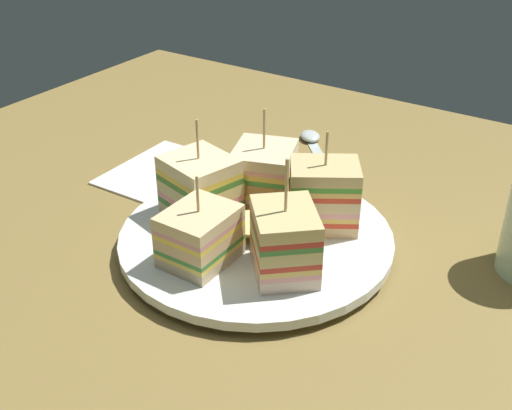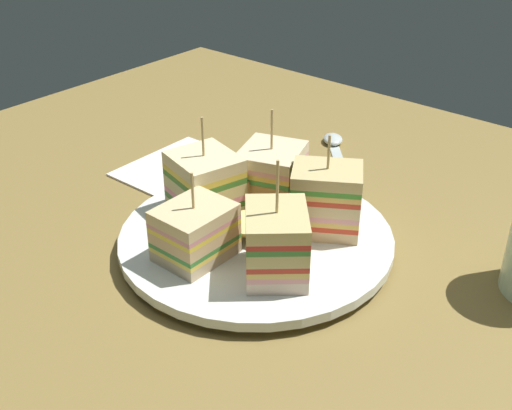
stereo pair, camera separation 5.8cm
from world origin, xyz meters
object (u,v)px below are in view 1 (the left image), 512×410
at_px(plate, 256,239).
at_px(spoon, 314,144).
at_px(sandwich_wedge_0, 323,196).
at_px(sandwich_wedge_3, 200,236).
at_px(sandwich_wedge_1, 264,175).
at_px(sandwich_wedge_2, 202,186).
at_px(chip_pile, 260,227).
at_px(napkin, 172,174).
at_px(sandwich_wedge_4, 285,242).

bearing_deg(plate, spoon, -74.30).
distance_m(sandwich_wedge_0, sandwich_wedge_3, 0.12).
xyz_separation_m(sandwich_wedge_1, sandwich_wedge_2, (0.03, 0.05, 0.00)).
bearing_deg(sandwich_wedge_0, sandwich_wedge_2, -9.82).
distance_m(plate, sandwich_wedge_3, 0.07).
bearing_deg(sandwich_wedge_2, plate, 12.72).
bearing_deg(plate, sandwich_wedge_3, 75.10).
distance_m(sandwich_wedge_3, chip_pile, 0.06).
height_order(chip_pile, spoon, chip_pile).
height_order(sandwich_wedge_0, sandwich_wedge_3, sandwich_wedge_0).
xyz_separation_m(sandwich_wedge_3, napkin, (0.14, -0.13, -0.04)).
distance_m(sandwich_wedge_2, sandwich_wedge_4, 0.12).
bearing_deg(sandwich_wedge_4, sandwich_wedge_0, -35.52).
bearing_deg(sandwich_wedge_2, napkin, 160.73).
height_order(sandwich_wedge_4, spoon, sandwich_wedge_4).
xyz_separation_m(sandwich_wedge_4, chip_pile, (0.05, -0.03, -0.02)).
height_order(plate, sandwich_wedge_1, sandwich_wedge_1).
relative_size(sandwich_wedge_4, spoon, 0.89).
bearing_deg(plate, sandwich_wedge_4, 145.27).
relative_size(sandwich_wedge_2, sandwich_wedge_4, 0.93).
relative_size(plate, napkin, 1.92).
bearing_deg(sandwich_wedge_2, sandwich_wedge_3, -38.42).
xyz_separation_m(sandwich_wedge_2, napkin, (0.10, -0.07, -0.04)).
bearing_deg(sandwich_wedge_3, spoon, 9.50).
bearing_deg(sandwich_wedge_3, napkin, 47.87).
xyz_separation_m(sandwich_wedge_0, chip_pile, (0.04, 0.05, -0.02)).
bearing_deg(sandwich_wedge_1, plate, 7.40).
height_order(chip_pile, napkin, chip_pile).
distance_m(plate, spoon, 0.23).
xyz_separation_m(sandwich_wedge_0, sandwich_wedge_3, (0.06, 0.11, -0.01)).
bearing_deg(spoon, chip_pile, 154.65).
bearing_deg(plate, sandwich_wedge_2, -2.59).
bearing_deg(sandwich_wedge_4, napkin, 22.05).
relative_size(plate, sandwich_wedge_3, 3.10).
height_order(sandwich_wedge_1, sandwich_wedge_2, sandwich_wedge_2).
distance_m(sandwich_wedge_1, sandwich_wedge_3, 0.12).
xyz_separation_m(sandwich_wedge_0, spoon, (0.11, -0.18, -0.04)).
bearing_deg(napkin, spoon, -121.72).
distance_m(sandwich_wedge_2, napkin, 0.12).
bearing_deg(sandwich_wedge_4, sandwich_wedge_1, -0.56).
bearing_deg(sandwich_wedge_2, sandwich_wedge_0, 37.39).
height_order(sandwich_wedge_3, napkin, sandwich_wedge_3).
bearing_deg(sandwich_wedge_3, plate, -14.73).
height_order(plate, sandwich_wedge_0, sandwich_wedge_0).
xyz_separation_m(sandwich_wedge_3, spoon, (0.05, -0.29, -0.04)).
bearing_deg(sandwich_wedge_1, napkin, -114.69).
height_order(plate, sandwich_wedge_4, sandwich_wedge_4).
bearing_deg(sandwich_wedge_2, spoon, 105.31).
bearing_deg(napkin, sandwich_wedge_2, 145.42).
distance_m(plate, chip_pile, 0.02).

